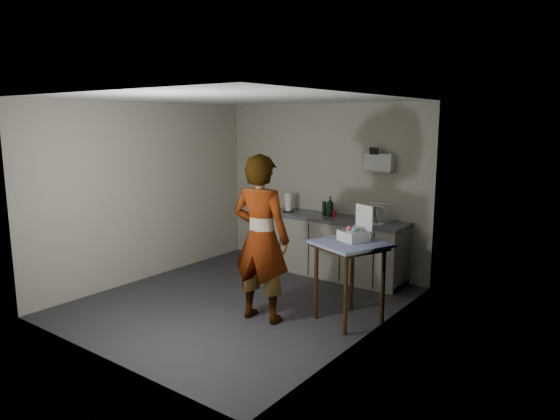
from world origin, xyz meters
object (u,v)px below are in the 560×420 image
Objects in this scene: bakery_box at (355,233)px; dish_rack at (376,218)px; dark_bottle at (324,209)px; soap_bottle at (330,207)px; standing_man at (261,239)px; paper_towel at (288,203)px; soda_can at (334,214)px; side_table at (350,252)px; kitchen_counter at (334,248)px.

dish_rack is at bearing 128.22° from bakery_box.
bakery_box reaches higher than dark_bottle.
soap_bottle is 0.75× the size of bakery_box.
bakery_box is at bearing -151.41° from standing_man.
soap_bottle is at bearing 2.52° from paper_towel.
soda_can is at bearing 150.66° from bakery_box.
paper_towel is at bearing 164.87° from side_table.
side_table is 1.84m from soap_bottle.
paper_towel is at bearing -178.00° from kitchen_counter.
dark_bottle is at bearing -87.73° from standing_man.
dark_bottle is at bearing -174.09° from soap_bottle.
dish_rack is (0.83, 0.05, -0.05)m from dark_bottle.
kitchen_counter is at bearing 150.42° from bakery_box.
side_table is 1.53m from dish_rack.
dark_bottle reaches higher than soda_can.
soap_bottle reaches higher than dark_bottle.
side_table is (1.05, -1.43, 0.41)m from kitchen_counter.
standing_man is 2.00m from soap_bottle.
kitchen_counter is at bearing 147.84° from side_table.
bakery_box is (0.88, 0.65, 0.07)m from standing_man.
paper_towel is at bearing -70.57° from standing_man.
bakery_box is (1.23, -1.32, 0.03)m from dark_bottle.
side_table is 2.35m from paper_towel.
soap_bottle is at bearing -176.69° from dish_rack.
soda_can is (-0.16, 1.94, -0.02)m from standing_man.
soda_can is (0.10, -0.04, -0.10)m from soap_bottle.
paper_towel is (-0.83, -0.03, 0.63)m from kitchen_counter.
soap_bottle is 0.75m from paper_towel.
side_table is 0.49× the size of standing_man.
dish_rack is (0.48, 2.02, -0.02)m from standing_man.
dish_rack is at bearing 7.44° from soda_can.
paper_towel is at bearing 179.50° from soda_can.
bakery_box is (1.06, -1.33, 0.63)m from kitchen_counter.
dish_rack reaches higher than side_table.
kitchen_counter is 1.81m from bakery_box.
bakery_box is at bearing -51.29° from soda_can.
dish_rack reaches higher than kitchen_counter.
soap_bottle is at bearing 177.01° from kitchen_counter.
side_table is 1.88m from dark_bottle.
soda_can reaches higher than kitchen_counter.
dark_bottle is 0.55× the size of bakery_box.
dark_bottle is 0.60× the size of dish_rack.
side_table is 1.04m from standing_man.
dark_bottle is (-0.18, -0.01, 0.59)m from kitchen_counter.
bakery_box is (1.04, -1.29, 0.09)m from soda_can.
standing_man reaches higher than bakery_box.
dish_rack is at bearing -111.15° from standing_man.
standing_man is 17.85× the size of soda_can.
soap_bottle is 0.11m from dark_bottle.
bakery_box is (0.40, -1.38, 0.09)m from dish_rack.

